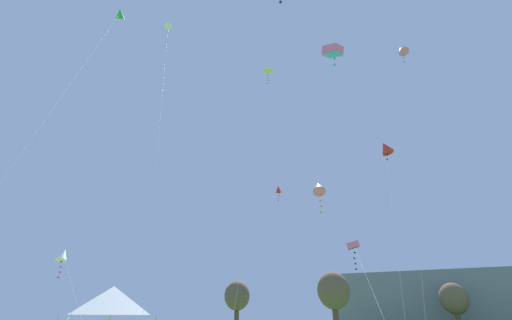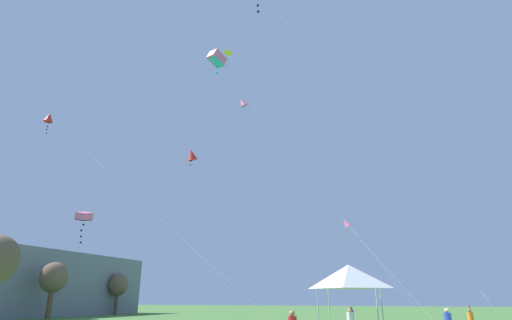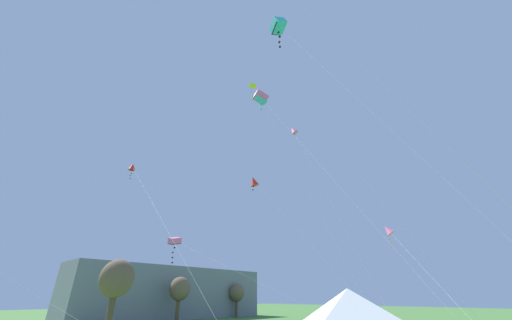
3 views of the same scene
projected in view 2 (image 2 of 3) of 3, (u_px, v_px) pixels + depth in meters
The scene contains 13 objects.
distant_building at pixel (31, 283), 49.99m from camera, with size 33.46×8.17×7.92m, color slate.
tree_far_centre at pixel (118, 285), 57.43m from camera, with size 2.75×2.75×5.55m.
tree_far_right at pixel (54, 278), 45.13m from camera, with size 3.02×3.02×6.10m.
festival_tent at pixel (349, 277), 18.99m from camera, with size 2.86×2.86×3.66m.
person_orange_shirt at pixel (471, 320), 24.76m from camera, with size 0.36×0.36×1.75m.
person_purple_shirt at pixel (351, 317), 28.75m from camera, with size 0.38×0.38×1.59m.
kite_pink_box_1 at pixel (84, 217), 34.87m from camera, with size 4.79×22.06×9.49m.
kite_pink_diamond_2 at pixel (243, 103), 40.87m from camera, with size 2.91×9.89×21.75m.
kite_pink_box_3 at pixel (217, 59), 37.14m from camera, with size 5.13×16.68×24.04m.
kite_yellow_delta_4 at pixel (230, 57), 30.64m from camera, with size 1.60×8.53×20.20m.
kite_pink_diamond_5 at pixel (346, 223), 28.28m from camera, with size 4.84×6.01×7.61m.
kite_red_diamond_8 at pixel (49, 118), 30.08m from camera, with size 2.54×20.28×15.45m.
kite_red_diamond_9 at pixel (192, 155), 38.24m from camera, with size 1.25×14.30×15.85m.
Camera 2 is at (-24.45, 2.69, 2.11)m, focal length 28.00 mm.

